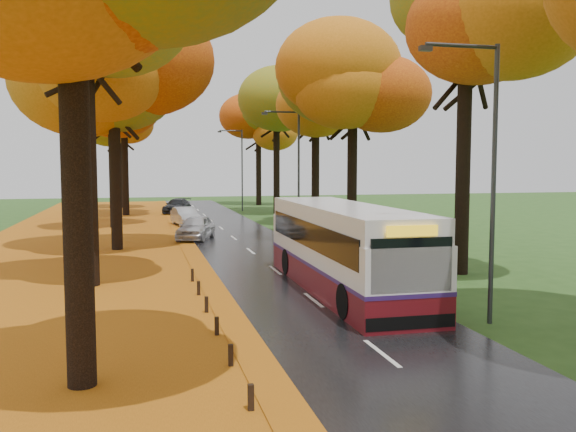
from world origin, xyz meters
name	(u,v)px	position (x,y,z in m)	size (l,w,h in m)	color
road	(247,249)	(0.00, 25.00, 0.02)	(6.50, 90.00, 0.04)	black
centre_line	(247,248)	(0.00, 25.00, 0.04)	(0.12, 90.00, 0.01)	silver
leaf_verge	(74,255)	(-9.00, 25.00, 0.01)	(12.00, 90.00, 0.02)	#904B0D
leaf_drift	(191,250)	(-3.05, 25.00, 0.04)	(0.90, 90.00, 0.01)	#B66412
trees_left	(108,73)	(-7.18, 27.06, 9.53)	(9.20, 74.00, 13.88)	black
trees_right	(361,78)	(7.19, 26.91, 9.69)	(9.30, 74.20, 13.96)	black
bollard_row	(240,375)	(-3.70, 4.70, 0.26)	(0.11, 23.51, 0.52)	black
streetlamp_near	(486,161)	(3.95, 8.00, 4.71)	(2.45, 0.18, 8.00)	#333538
streetlamp_mid	(295,163)	(3.95, 30.00, 4.71)	(2.45, 0.18, 8.00)	#333538
streetlamp_far	(240,163)	(3.95, 52.00, 4.71)	(2.45, 0.18, 8.00)	#333538
bus	(343,246)	(1.49, 13.29, 1.67)	(2.81, 11.82, 3.11)	#590E14
car_white	(196,227)	(-2.35, 29.85, 0.77)	(1.72, 4.29, 1.46)	#BDBDC1
car_silver	(185,216)	(-2.35, 38.57, 0.73)	(1.45, 4.16, 1.37)	#9DA0A5
car_dark	(177,206)	(-2.27, 50.48, 0.71)	(1.87, 4.59, 1.33)	black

